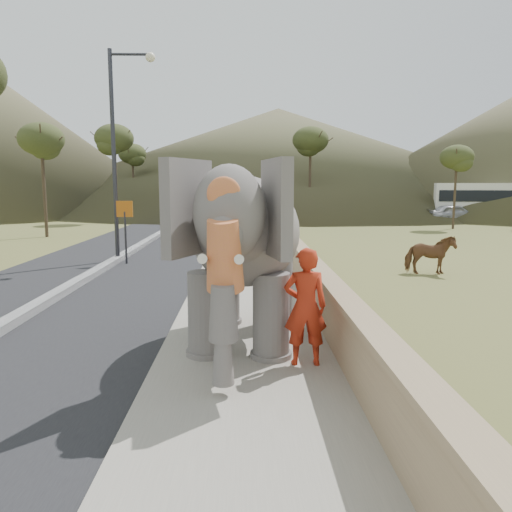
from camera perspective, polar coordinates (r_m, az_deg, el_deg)
The scene contains 14 objects.
ground at distance 5.98m, azimuth -1.12°, elevation -22.11°, with size 160.00×160.00×0.00m, color olive.
road at distance 16.25m, azimuth -19.21°, elevation -2.91°, with size 7.00×120.00×0.03m, color black.
median at distance 16.23m, azimuth -19.22°, elevation -2.58°, with size 0.35×120.00×0.22m, color black.
walkway at distance 15.45m, azimuth -1.26°, elevation -2.77°, with size 3.00×120.00×0.15m, color #9E9687.
parapet at distance 15.45m, azimuth 4.87°, elevation -1.01°, with size 0.30×120.00×1.10m, color tan.
lamppost at distance 20.15m, azimuth -15.16°, elevation 13.22°, with size 1.76×0.36×8.00m.
signboard at distance 19.38m, azimuth -14.74°, elevation 3.87°, with size 0.60×0.08×2.40m.
cow at distance 17.73m, azimuth 19.25°, elevation 0.13°, with size 0.72×1.58×1.33m, color brown.
distant_car at distance 42.47m, azimuth 21.77°, elevation 4.53°, with size 1.70×4.23×1.44m, color #B2B2B9.
bus_white at distance 44.86m, azimuth 26.77°, elevation 5.47°, with size 2.50×11.00×3.10m, color white.
hill_far at distance 75.44m, azimuth 2.54°, elevation 11.24°, with size 80.00×80.00×14.00m, color brown.
elephant_and_man at distance 9.15m, azimuth -1.13°, elevation 0.10°, with size 2.70×4.62×3.18m.
motorcyclist at distance 35.82m, azimuth -5.12°, elevation 4.47°, with size 1.05×1.77×1.79m.
trees at distance 32.44m, azimuth 3.49°, elevation 9.56°, with size 47.53×43.46×8.43m.
Camera 1 is at (-0.01, -5.17, 3.02)m, focal length 35.00 mm.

